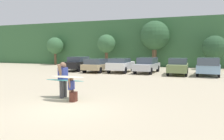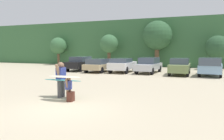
% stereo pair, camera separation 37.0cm
% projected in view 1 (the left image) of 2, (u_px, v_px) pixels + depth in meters
% --- Properties ---
extents(ground_plane, '(120.00, 120.00, 0.00)m').
position_uv_depth(ground_plane, '(66.00, 109.00, 8.88)').
color(ground_plane, '#C1B293').
extents(hillside_ridge, '(108.00, 12.00, 6.79)m').
position_uv_depth(hillside_ridge, '(163.00, 44.00, 36.18)').
color(hillside_ridge, '#38663D').
rests_on(hillside_ridge, ground_plane).
extents(tree_far_right, '(2.61, 2.61, 4.34)m').
position_uv_depth(tree_far_right, '(55.00, 46.00, 34.88)').
color(tree_far_right, brown).
rests_on(tree_far_right, ground_plane).
extents(tree_center_left, '(2.60, 2.60, 4.56)m').
position_uv_depth(tree_center_left, '(106.00, 44.00, 31.43)').
color(tree_center_left, brown).
rests_on(tree_center_left, ground_plane).
extents(tree_center_right, '(3.91, 3.91, 6.26)m').
position_uv_depth(tree_center_right, '(155.00, 36.00, 29.60)').
color(tree_center_right, brown).
rests_on(tree_center_right, ground_plane).
extents(tree_far_left, '(2.82, 2.82, 4.06)m').
position_uv_depth(tree_far_left, '(214.00, 48.00, 26.20)').
color(tree_far_left, brown).
rests_on(tree_far_left, ground_plane).
extents(parked_car_black, '(2.19, 4.94, 1.59)m').
position_uv_depth(parked_car_black, '(78.00, 63.00, 25.45)').
color(parked_car_black, black).
rests_on(parked_car_black, ground_plane).
extents(parked_car_tan, '(2.02, 4.18, 1.43)m').
position_uv_depth(parked_car_tan, '(97.00, 65.00, 23.61)').
color(parked_car_tan, tan).
rests_on(parked_car_tan, ground_plane).
extents(parked_car_white, '(1.93, 4.29, 1.51)m').
position_uv_depth(parked_car_white, '(121.00, 65.00, 23.23)').
color(parked_car_white, white).
rests_on(parked_car_white, ground_plane).
extents(parked_car_silver, '(2.05, 4.81, 1.59)m').
position_uv_depth(parked_car_silver, '(147.00, 65.00, 22.78)').
color(parked_car_silver, silver).
rests_on(parked_car_silver, ground_plane).
extents(parked_car_olive_green, '(1.83, 4.45, 1.59)m').
position_uv_depth(parked_car_olive_green, '(178.00, 66.00, 21.14)').
color(parked_car_olive_green, '#6B7F4C').
rests_on(parked_car_olive_green, ground_plane).
extents(parked_car_sky_blue, '(2.26, 4.98, 1.68)m').
position_uv_depth(parked_car_sky_blue, '(209.00, 66.00, 20.28)').
color(parked_car_sky_blue, '#84ADD1').
rests_on(parked_car_sky_blue, ground_plane).
extents(person_adult, '(0.33, 0.82, 1.77)m').
position_uv_depth(person_adult, '(63.00, 78.00, 10.92)').
color(person_adult, '#4C4C51').
rests_on(person_adult, ground_plane).
extents(person_child, '(0.21, 0.50, 1.12)m').
position_uv_depth(person_child, '(71.00, 88.00, 10.18)').
color(person_child, '#8C6B4C').
rests_on(person_child, ground_plane).
extents(surfboard_teal, '(2.10, 0.62, 0.14)m').
position_uv_depth(surfboard_teal, '(65.00, 80.00, 10.79)').
color(surfboard_teal, teal).
extents(surfboard_cream, '(1.70, 0.49, 0.08)m').
position_uv_depth(surfboard_cream, '(67.00, 77.00, 10.07)').
color(surfboard_cream, beige).
extents(backpack_dropped, '(0.24, 0.34, 0.45)m').
position_uv_depth(backpack_dropped, '(74.00, 97.00, 10.09)').
color(backpack_dropped, '#592D23').
rests_on(backpack_dropped, ground_plane).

